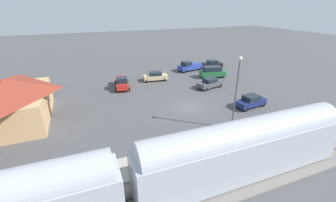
# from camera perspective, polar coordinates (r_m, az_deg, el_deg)

# --- Properties ---
(ground_plane) EXTENTS (200.00, 200.00, 0.00)m
(ground_plane) POSITION_cam_1_polar(r_m,az_deg,el_deg) (31.90, 5.26, -1.47)
(ground_plane) COLOR #4C4C4F
(railway_track) EXTENTS (4.80, 70.00, 0.30)m
(railway_track) POSITION_cam_1_polar(r_m,az_deg,el_deg) (22.17, 22.19, -15.53)
(railway_track) COLOR slate
(railway_track) RESTS_ON ground
(platform) EXTENTS (3.20, 46.00, 0.30)m
(platform) POSITION_cam_1_polar(r_m,az_deg,el_deg) (24.48, 15.90, -10.34)
(platform) COLOR #A8A399
(platform) RESTS_ON ground
(station_building) EXTENTS (11.94, 8.85, 5.54)m
(station_building) POSITION_cam_1_polar(r_m,az_deg,el_deg) (32.70, -35.54, 0.13)
(station_building) COLOR tan
(station_building) RESTS_ON ground
(pedestrian_on_platform) EXTENTS (0.36, 0.36, 1.71)m
(pedestrian_on_platform) POSITION_cam_1_polar(r_m,az_deg,el_deg) (20.48, -2.22, -12.87)
(pedestrian_on_platform) COLOR #23284C
(pedestrian_on_platform) RESTS_ON platform
(sedan_black) EXTENTS (2.63, 4.76, 1.74)m
(sedan_black) POSITION_cam_1_polar(r_m,az_deg,el_deg) (52.58, 11.25, 9.29)
(sedan_black) COLOR black
(sedan_black) RESTS_ON ground
(sedan_charcoal) EXTENTS (2.80, 4.80, 1.74)m
(sedan_charcoal) POSITION_cam_1_polar(r_m,az_deg,el_deg) (39.35, 10.65, 4.53)
(sedan_charcoal) COLOR #47494F
(sedan_charcoal) RESTS_ON ground
(pickup_red) EXTENTS (5.62, 3.07, 2.14)m
(pickup_red) POSITION_cam_1_polar(r_m,az_deg,el_deg) (39.48, -11.70, 4.73)
(pickup_red) COLOR red
(pickup_red) RESTS_ON ground
(sedan_tan) EXTENTS (2.43, 4.71, 1.74)m
(sedan_tan) POSITION_cam_1_polar(r_m,az_deg,el_deg) (42.53, -3.21, 6.34)
(sedan_tan) COLOR #C6B284
(sedan_tan) RESTS_ON ground
(pickup_blue) EXTENTS (3.12, 5.70, 2.14)m
(pickup_blue) POSITION_cam_1_polar(r_m,az_deg,el_deg) (49.29, 5.56, 8.86)
(pickup_blue) COLOR #283D9E
(pickup_blue) RESTS_ON ground
(sedan_navy) EXTENTS (2.42, 4.71, 1.74)m
(sedan_navy) POSITION_cam_1_polar(r_m,az_deg,el_deg) (33.47, 20.39, -0.04)
(sedan_navy) COLOR navy
(sedan_navy) RESTS_ON ground
(suv_green) EXTENTS (2.77, 5.16, 2.22)m
(suv_green) POSITION_cam_1_polar(r_m,az_deg,el_deg) (45.22, 11.27, 7.33)
(suv_green) COLOR #236638
(suv_green) RESTS_ON ground
(light_pole_near_platform) EXTENTS (0.44, 0.44, 8.48)m
(light_pole_near_platform) POSITION_cam_1_polar(r_m,az_deg,el_deg) (25.37, 17.16, 3.71)
(light_pole_near_platform) COLOR #515156
(light_pole_near_platform) RESTS_ON ground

